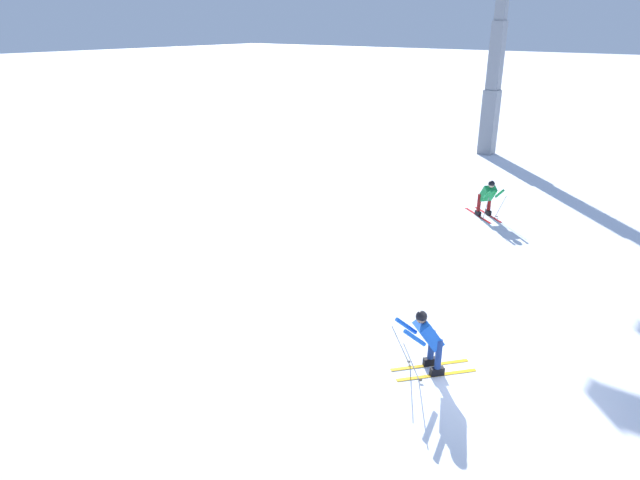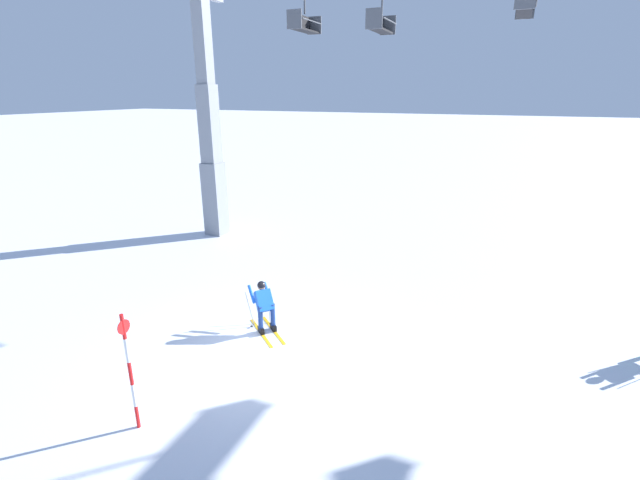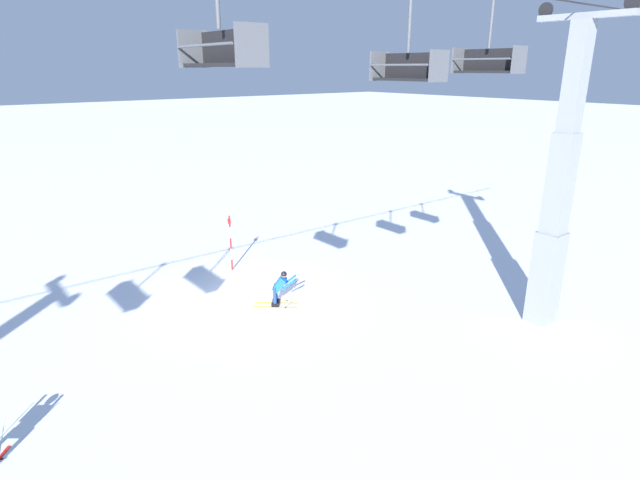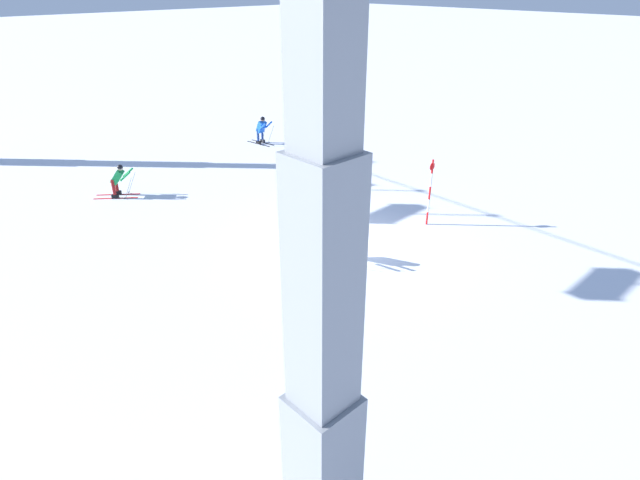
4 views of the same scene
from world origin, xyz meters
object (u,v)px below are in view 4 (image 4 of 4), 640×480
object	(u,v)px
skier_distant_uphill	(262,128)
skier_distant_downhill	(118,179)
trail_marker_pole	(430,191)
skier_carving_main	(337,239)
lift_tower_near	(323,334)

from	to	relation	value
skier_distant_uphill	skier_distant_downhill	xyz separation A→B (m)	(-1.96, 8.88, -0.08)
trail_marker_pole	skier_carving_main	bearing A→B (deg)	85.27
lift_tower_near	skier_distant_uphill	size ratio (longest dim) A/B	6.04
skier_carving_main	lift_tower_near	bearing A→B (deg)	133.82
lift_tower_near	skier_distant_downhill	size ratio (longest dim) A/B	6.09
skier_carving_main	lift_tower_near	size ratio (longest dim) A/B	0.16
skier_carving_main	skier_distant_uphill	bearing A→B (deg)	-27.11
trail_marker_pole	skier_distant_uphill	world-z (taller)	trail_marker_pole
trail_marker_pole	skier_distant_uphill	distance (m)	12.43
skier_distant_uphill	skier_distant_downhill	bearing A→B (deg)	102.47
trail_marker_pole	skier_distant_uphill	size ratio (longest dim) A/B	1.44
skier_carving_main	skier_distant_downhill	bearing A→B (deg)	15.53
skier_distant_downhill	lift_tower_near	bearing A→B (deg)	166.34
skier_distant_uphill	skier_distant_downhill	distance (m)	9.09
lift_tower_near	skier_distant_downhill	distance (m)	17.32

